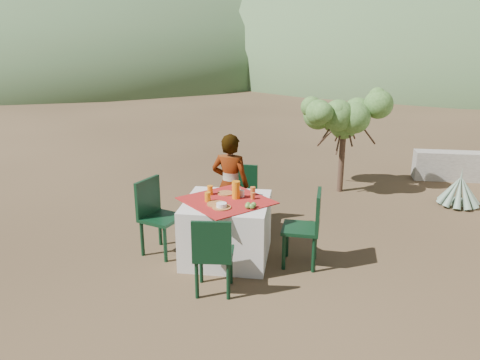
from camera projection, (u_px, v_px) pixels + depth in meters
The scene contains 23 objects.
ground at pixel (286, 245), 6.25m from camera, with size 160.00×160.00×0.00m, color #342618.
table at pixel (227, 229), 5.81m from camera, with size 1.30×1.30×0.76m.
chair_far at pixel (242, 192), 6.81m from camera, with size 0.43×0.43×0.88m.
chair_near at pixel (213, 252), 4.93m from camera, with size 0.45×0.45×0.89m.
chair_left at pixel (156, 213), 5.91m from camera, with size 0.57×0.57×0.97m.
chair_right at pixel (308, 225), 5.57m from camera, with size 0.46×0.46×0.94m.
person at pixel (230, 185), 6.39m from camera, with size 0.53×0.35×1.44m, color #8C6651.
shrub_tree at pixel (347, 121), 8.05m from camera, with size 1.36×1.33×1.60m.
agave at pixel (459, 191), 7.62m from camera, with size 0.68×0.66×0.72m.
hill_near_left at pixel (78, 69), 37.06m from camera, with size 40.00×40.00×16.00m, color #37522E.
hill_near_right at pixel (454, 68), 38.59m from camera, with size 48.00×48.00×20.00m, color #37522E.
hill_far_center at pixel (275, 57), 55.90m from camera, with size 60.00×60.00×24.00m, color slate.
plate_far at pixel (226, 193), 5.92m from camera, with size 0.21×0.21×0.01m, color brown.
plate_near at pixel (217, 204), 5.54m from camera, with size 0.24×0.24×0.01m, color brown.
glass_far at pixel (210, 190), 5.87m from camera, with size 0.07×0.07×0.12m, color orange.
glass_near at pixel (208, 197), 5.63m from camera, with size 0.07×0.07×0.12m, color orange.
juice_pitcher at pixel (236, 190), 5.72m from camera, with size 0.10×0.10×0.22m, color orange.
bowl_plate at pixel (222, 207), 5.44m from camera, with size 0.23×0.23×0.01m, color brown.
white_bowl at pixel (222, 205), 5.43m from camera, with size 0.12×0.12×0.05m, color white.
jar_left at pixel (253, 196), 5.72m from camera, with size 0.05×0.05×0.08m, color #BA5820.
jar_right at pixel (253, 191), 5.86m from camera, with size 0.07×0.07×0.10m, color #BA5820.
napkin_holder at pixel (241, 193), 5.79m from camera, with size 0.07×0.04×0.09m, color white.
fruit_cluster at pixel (250, 205), 5.42m from camera, with size 0.13×0.12×0.06m.
Camera 1 is at (0.22, -5.73, 2.70)m, focal length 35.00 mm.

